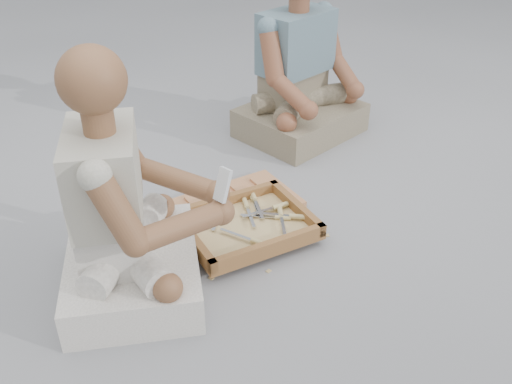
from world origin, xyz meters
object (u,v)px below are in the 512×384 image
craftsman (124,217)px  companion (300,78)px  carved_panel (237,204)px  tool_tray (246,226)px

craftsman → companion: bearing=141.9°
carved_panel → companion: bearing=38.7°
tool_tray → craftsman: size_ratio=0.56×
tool_tray → companion: 1.10m
carved_panel → craftsman: 0.73m
tool_tray → companion: companion is taller
craftsman → companion: companion is taller
craftsman → tool_tray: bearing=116.1°
carved_panel → tool_tray: 0.25m
carved_panel → tool_tray: bearing=-107.7°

